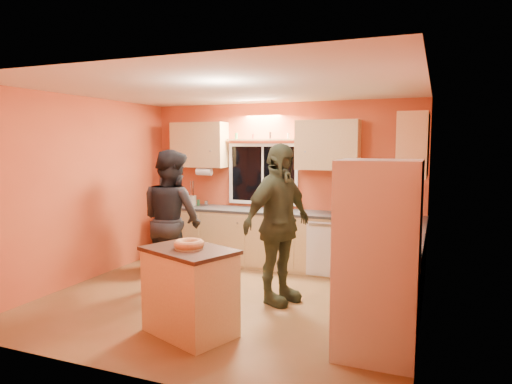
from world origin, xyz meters
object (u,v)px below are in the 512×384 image
at_px(refrigerator, 378,259).
at_px(island, 190,291).
at_px(person_right, 278,224).
at_px(person_left, 167,211).
at_px(person_center, 172,220).

xyz_separation_m(refrigerator, island, (-1.83, -0.25, -0.45)).
bearing_deg(person_right, refrigerator, -105.83).
height_order(island, person_right, person_right).
xyz_separation_m(island, person_left, (-1.48, 1.88, 0.48)).
height_order(island, person_left, person_left).
distance_m(person_left, person_center, 0.84).
relative_size(refrigerator, person_center, 0.96).
bearing_deg(person_left, person_right, 49.26).
bearing_deg(person_left, island, 15.57).
xyz_separation_m(person_center, person_right, (1.49, 0.01, 0.04)).
bearing_deg(person_center, person_right, -157.63).
distance_m(island, person_left, 2.44).
bearing_deg(island, refrigerator, 29.01).
bearing_deg(person_left, person_center, 14.93).
height_order(person_left, person_right, person_right).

